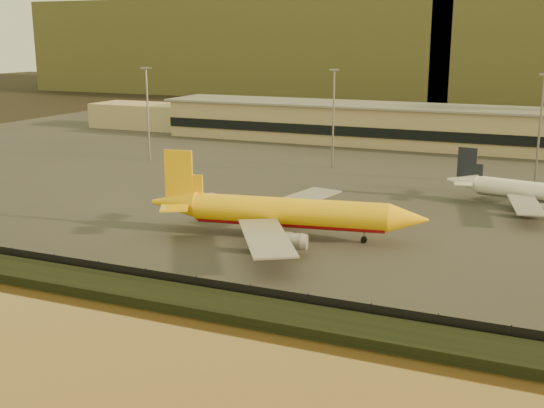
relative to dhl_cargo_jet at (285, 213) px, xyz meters
The scene contains 11 objects.
ground 16.57m from the dhl_cargo_jet, 100.58° to the right, with size 900.00×900.00×0.00m, color black.
embankment 33.03m from the dhl_cargo_jet, 95.12° to the right, with size 320.00×7.00×1.40m, color black.
tarmac 79.50m from the dhl_cargo_jet, 92.11° to the left, with size 320.00×220.00×0.20m, color #2D2D2D.
perimeter_fence 29.00m from the dhl_cargo_jet, 95.83° to the right, with size 300.00×0.05×2.20m, color black.
terminal_building 111.26m from the dhl_cargo_jet, 99.02° to the left, with size 202.00×25.00×12.60m.
apron_light_masts 61.57m from the dhl_cargo_jet, 78.50° to the left, with size 152.20×12.20×25.40m.
distant_hills 326.29m from the dhl_cargo_jet, 94.17° to the left, with size 470.00×160.00×70.00m.
dhl_cargo_jet is the anchor object (origin of this frame).
white_narrowbody_jet 54.92m from the dhl_cargo_jet, 44.81° to the left, with size 38.02×36.60×10.97m.
gse_vehicle_yellow 16.01m from the dhl_cargo_jet, 41.84° to the left, with size 3.71×1.67×1.67m, color yellow.
gse_vehicle_white 28.98m from the dhl_cargo_jet, 142.50° to the left, with size 3.76×1.69×1.69m, color white.
Camera 1 is at (45.43, -87.86, 33.59)m, focal length 45.00 mm.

